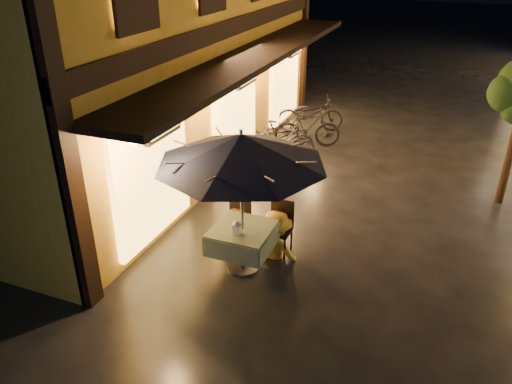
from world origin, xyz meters
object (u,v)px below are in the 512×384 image
at_px(patio_umbrella, 241,149).
at_px(bicycle_0, 264,159).
at_px(table_lantern, 237,226).
at_px(person_orange, 234,210).
at_px(person_yellow, 276,214).
at_px(cafe_table, 242,238).

xyz_separation_m(patio_umbrella, bicycle_0, (-1.00, 3.58, -1.72)).
bearing_deg(table_lantern, person_orange, 117.93).
relative_size(person_orange, person_yellow, 0.94).
bearing_deg(cafe_table, patio_umbrella, 0.00).
relative_size(patio_umbrella, person_yellow, 1.66).
height_order(table_lantern, bicycle_0, table_lantern).
bearing_deg(person_yellow, bicycle_0, -63.05).
relative_size(patio_umbrella, person_orange, 1.77).
relative_size(person_yellow, bicycle_0, 0.99).
bearing_deg(patio_umbrella, bicycle_0, 105.58).
xyz_separation_m(person_orange, bicycle_0, (-0.61, 3.05, -0.33)).
xyz_separation_m(cafe_table, person_yellow, (0.37, 0.60, 0.22)).
bearing_deg(person_yellow, person_orange, 7.87).
bearing_deg(bicycle_0, cafe_table, -170.14).
bearing_deg(person_orange, cafe_table, 118.44).
bearing_deg(person_orange, table_lantern, 110.11).
distance_m(cafe_table, bicycle_0, 3.72).
height_order(cafe_table, patio_umbrella, patio_umbrella).
distance_m(patio_umbrella, table_lantern, 1.25).
xyz_separation_m(table_lantern, bicycle_0, (-1.00, 3.78, -0.49)).
bearing_deg(table_lantern, bicycle_0, 104.78).
xyz_separation_m(patio_umbrella, person_yellow, (0.37, 0.60, -1.34)).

